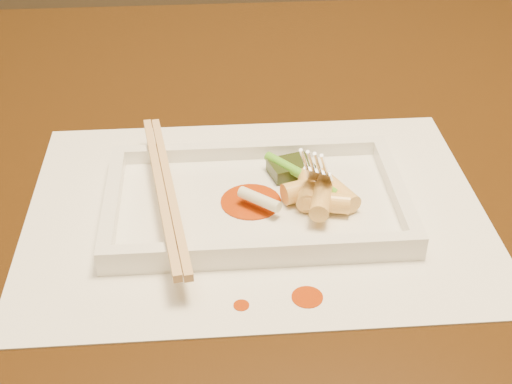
{
  "coord_description": "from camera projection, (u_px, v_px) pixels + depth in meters",
  "views": [
    {
      "loc": [
        -0.02,
        -0.56,
        1.12
      ],
      "look_at": [
        0.02,
        -0.06,
        0.77
      ],
      "focal_mm": 50.0,
      "sensor_mm": 36.0,
      "label": 1
    }
  ],
  "objects": [
    {
      "name": "rice_cake_3",
      "position": [
        308.0,
        189.0,
        0.62
      ],
      "size": [
        0.03,
        0.05,
        0.02
      ],
      "primitive_type": "cylinder",
      "rotation": [
        1.57,
        0.0,
        2.98
      ],
      "color": "#FFD877",
      "rests_on": "plate_base"
    },
    {
      "name": "fork",
      "position": [
        337.0,
        114.0,
        0.6
      ],
      "size": [
        0.09,
        0.1,
        0.14
      ],
      "primitive_type": null,
      "color": "silver",
      "rests_on": "plate_base"
    },
    {
      "name": "rice_cake_4",
      "position": [
        307.0,
        189.0,
        0.62
      ],
      "size": [
        0.05,
        0.03,
        0.02
      ],
      "primitive_type": "cylinder",
      "rotation": [
        1.57,
        0.0,
        1.89
      ],
      "color": "#FFD877",
      "rests_on": "plate_base"
    },
    {
      "name": "chopstick_b",
      "position": [
        170.0,
        189.0,
        0.61
      ],
      "size": [
        0.04,
        0.23,
        0.01
      ],
      "primitive_type": "cube",
      "rotation": [
        0.0,
        0.0,
        0.14
      ],
      "color": "tan",
      "rests_on": "plate_rim_near"
    },
    {
      "name": "table",
      "position": [
        237.0,
        255.0,
        0.73
      ],
      "size": [
        1.4,
        0.9,
        0.75
      ],
      "color": "black",
      "rests_on": "ground"
    },
    {
      "name": "scallion_green",
      "position": [
        301.0,
        174.0,
        0.63
      ],
      "size": [
        0.06,
        0.07,
        0.01
      ],
      "primitive_type": "cylinder",
      "rotation": [
        1.57,
        0.0,
        0.69
      ],
      "color": "#449F19",
      "rests_on": "plate_base"
    },
    {
      "name": "plate_base",
      "position": [
        256.0,
        205.0,
        0.63
      ],
      "size": [
        0.26,
        0.16,
        0.01
      ],
      "primitive_type": "cube",
      "color": "white",
      "rests_on": "placemat"
    },
    {
      "name": "chopstick_a",
      "position": [
        160.0,
        189.0,
        0.61
      ],
      "size": [
        0.04,
        0.23,
        0.01
      ],
      "primitive_type": "cube",
      "rotation": [
        0.0,
        0.0,
        0.14
      ],
      "color": "tan",
      "rests_on": "plate_rim_near"
    },
    {
      "name": "rice_cake_2",
      "position": [
        321.0,
        200.0,
        0.6
      ],
      "size": [
        0.03,
        0.04,
        0.02
      ],
      "primitive_type": "cylinder",
      "rotation": [
        1.57,
        0.0,
        2.9
      ],
      "color": "#FFD877",
      "rests_on": "plate_base"
    },
    {
      "name": "plate_rim_far",
      "position": [
        250.0,
        150.0,
        0.68
      ],
      "size": [
        0.26,
        0.01,
        0.01
      ],
      "primitive_type": "cube",
      "color": "white",
      "rests_on": "plate_base"
    },
    {
      "name": "plate_rim_near",
      "position": [
        263.0,
        249.0,
        0.56
      ],
      "size": [
        0.26,
        0.01,
        0.01
      ],
      "primitive_type": "cube",
      "color": "white",
      "rests_on": "plate_base"
    },
    {
      "name": "veg_piece",
      "position": [
        291.0,
        168.0,
        0.65
      ],
      "size": [
        0.04,
        0.04,
        0.01
      ],
      "primitive_type": "cube",
      "rotation": [
        0.0,
        0.0,
        0.29
      ],
      "color": "black",
      "rests_on": "plate_base"
    },
    {
      "name": "sauce_splatter_a",
      "position": [
        307.0,
        297.0,
        0.54
      ],
      "size": [
        0.02,
        0.02,
        0.0
      ],
      "primitive_type": "cylinder",
      "color": "#AA3105",
      "rests_on": "placemat"
    },
    {
      "name": "rice_cake_0",
      "position": [
        336.0,
        190.0,
        0.62
      ],
      "size": [
        0.04,
        0.05,
        0.02
      ],
      "primitive_type": "cylinder",
      "rotation": [
        1.57,
        0.0,
        0.45
      ],
      "color": "#FFD877",
      "rests_on": "plate_base"
    },
    {
      "name": "rice_cake_1",
      "position": [
        327.0,
        202.0,
        0.6
      ],
      "size": [
        0.04,
        0.03,
        0.02
      ],
      "primitive_type": "cylinder",
      "rotation": [
        1.57,
        0.0,
        1.35
      ],
      "color": "#FFD877",
      "rests_on": "plate_base"
    },
    {
      "name": "sauce_blob_0",
      "position": [
        251.0,
        202.0,
        0.62
      ],
      "size": [
        0.05,
        0.05,
        0.0
      ],
      "primitive_type": "cylinder",
      "color": "#AA3105",
      "rests_on": "plate_base"
    },
    {
      "name": "sauce_splatter_b",
      "position": [
        241.0,
        305.0,
        0.53
      ],
      "size": [
        0.01,
        0.01,
        0.0
      ],
      "primitive_type": "cylinder",
      "color": "#AA3105",
      "rests_on": "placemat"
    },
    {
      "name": "scallion_white",
      "position": [
        260.0,
        199.0,
        0.6
      ],
      "size": [
        0.04,
        0.03,
        0.01
      ],
      "primitive_type": "cylinder",
      "rotation": [
        1.57,
        0.0,
        0.87
      ],
      "color": "#EAEACC",
      "rests_on": "plate_base"
    },
    {
      "name": "plate_rim_right",
      "position": [
        396.0,
        189.0,
        0.63
      ],
      "size": [
        0.01,
        0.14,
        0.01
      ],
      "primitive_type": "cube",
      "color": "white",
      "rests_on": "plate_base"
    },
    {
      "name": "plate_rim_left",
      "position": [
        112.0,
        201.0,
        0.61
      ],
      "size": [
        0.01,
        0.14,
        0.01
      ],
      "primitive_type": "cube",
      "color": "white",
      "rests_on": "plate_base"
    },
    {
      "name": "placemat",
      "position": [
        256.0,
        209.0,
        0.63
      ],
      "size": [
        0.4,
        0.3,
        0.0
      ],
      "primitive_type": "cube",
      "color": "white",
      "rests_on": "table"
    }
  ]
}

